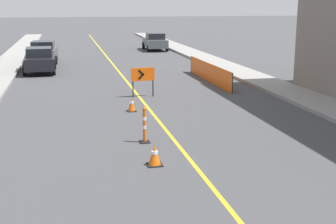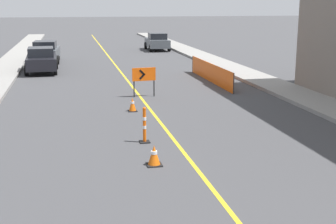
{
  "view_description": "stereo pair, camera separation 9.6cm",
  "coord_description": "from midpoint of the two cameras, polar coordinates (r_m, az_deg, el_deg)",
  "views": [
    {
      "loc": [
        -3.3,
        4.08,
        4.34
      ],
      "look_at": [
        -0.25,
        17.97,
        1.0
      ],
      "focal_mm": 50.0,
      "sensor_mm": 36.0,
      "label": 1
    },
    {
      "loc": [
        -3.2,
        4.06,
        4.34
      ],
      "look_at": [
        -0.25,
        17.97,
        1.0
      ],
      "focal_mm": 50.0,
      "sensor_mm": 36.0,
      "label": 2
    }
  ],
  "objects": [
    {
      "name": "sidewalk_left",
      "position": [
        31.25,
        -19.37,
        4.66
      ],
      "size": [
        2.08,
        69.53,
        0.17
      ],
      "color": "gray",
      "rests_on": "ground_plane"
    },
    {
      "name": "traffic_cone_third",
      "position": [
        12.78,
        -1.49,
        -5.31
      ],
      "size": [
        0.42,
        0.42,
        0.57
      ],
      "color": "black",
      "rests_on": "ground_plane"
    },
    {
      "name": "safety_mesh_fence",
      "position": [
        26.35,
        5.29,
        4.83
      ],
      "size": [
        0.08,
        7.6,
        1.03
      ],
      "rotation": [
        0.0,
        0.0,
        1.57
      ],
      "color": "#EF560C",
      "rests_on": "ground_plane"
    },
    {
      "name": "parked_car_curb_mid",
      "position": [
        35.78,
        -14.63,
        7.13
      ],
      "size": [
        2.05,
        4.4,
        1.59
      ],
      "rotation": [
        0.0,
        0.0,
        -0.06
      ],
      "color": "#474C51",
      "rests_on": "ground_plane"
    },
    {
      "name": "traffic_cone_fourth",
      "position": [
        19.09,
        -4.21,
        0.91
      ],
      "size": [
        0.36,
        0.36,
        0.57
      ],
      "color": "black",
      "rests_on": "ground_plane"
    },
    {
      "name": "parked_car_curb_near",
      "position": [
        30.74,
        -15.09,
        6.17
      ],
      "size": [
        1.96,
        4.36,
        1.59
      ],
      "rotation": [
        0.0,
        0.0,
        0.04
      ],
      "color": "black",
      "rests_on": "ground_plane"
    },
    {
      "name": "parked_car_curb_far",
      "position": [
        43.71,
        -1.27,
        8.58
      ],
      "size": [
        1.96,
        4.36,
        1.59
      ],
      "rotation": [
        0.0,
        0.0,
        -0.04
      ],
      "color": "#474C51",
      "rests_on": "ground_plane"
    },
    {
      "name": "arrow_barricade_primary",
      "position": [
        21.9,
        -2.83,
        4.44
      ],
      "size": [
        1.12,
        0.16,
        1.38
      ],
      "rotation": [
        0.0,
        0.0,
        0.09
      ],
      "color": "#EF560C",
      "rests_on": "ground_plane"
    },
    {
      "name": "lane_stripe",
      "position": [
        31.17,
        -5.91,
        5.16
      ],
      "size": [
        0.12,
        69.53,
        0.01
      ],
      "color": "gold",
      "rests_on": "ground_plane"
    },
    {
      "name": "delineator_post_rear",
      "position": [
        14.77,
        -2.7,
        -1.87
      ],
      "size": [
        0.32,
        0.32,
        1.15
      ],
      "color": "black",
      "rests_on": "ground_plane"
    },
    {
      "name": "sidewalk_right",
      "position": [
        32.73,
        6.94,
        5.66
      ],
      "size": [
        2.08,
        69.53,
        0.17
      ],
      "color": "gray",
      "rests_on": "ground_plane"
    }
  ]
}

